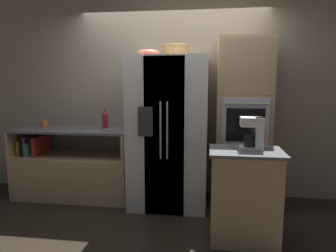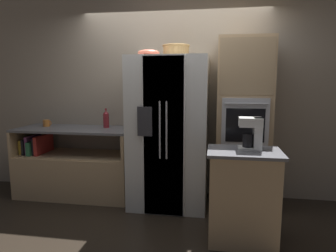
{
  "view_description": "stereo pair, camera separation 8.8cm",
  "coord_description": "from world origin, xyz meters",
  "px_view_note": "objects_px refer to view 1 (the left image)",
  "views": [
    {
      "loc": [
        0.49,
        -3.66,
        1.58
      ],
      "look_at": [
        -0.0,
        -0.06,
        1.03
      ],
      "focal_mm": 32.0,
      "sensor_mm": 36.0,
      "label": 1
    },
    {
      "loc": [
        0.58,
        -3.64,
        1.58
      ],
      "look_at": [
        -0.0,
        -0.06,
        1.03
      ],
      "focal_mm": 32.0,
      "sensor_mm": 36.0,
      "label": 2
    }
  ],
  "objects_px": {
    "wall_oven": "(242,124)",
    "refrigerator": "(169,132)",
    "wicker_basket": "(176,51)",
    "bottle_tall": "(105,119)",
    "mug": "(44,124)",
    "coffee_maker": "(254,132)",
    "fruit_bowl": "(149,53)"
  },
  "relations": [
    {
      "from": "wicker_basket",
      "to": "bottle_tall",
      "type": "distance_m",
      "value": 1.31
    },
    {
      "from": "fruit_bowl",
      "to": "mug",
      "type": "distance_m",
      "value": 1.8
    },
    {
      "from": "coffee_maker",
      "to": "wall_oven",
      "type": "bearing_deg",
      "value": 91.75
    },
    {
      "from": "refrigerator",
      "to": "bottle_tall",
      "type": "xyz_separation_m",
      "value": [
        -0.9,
        0.18,
        0.13
      ]
    },
    {
      "from": "refrigerator",
      "to": "coffee_maker",
      "type": "xyz_separation_m",
      "value": [
        0.93,
        -0.75,
        0.16
      ]
    },
    {
      "from": "refrigerator",
      "to": "wall_oven",
      "type": "bearing_deg",
      "value": 5.74
    },
    {
      "from": "refrigerator",
      "to": "fruit_bowl",
      "type": "height_order",
      "value": "fruit_bowl"
    },
    {
      "from": "mug",
      "to": "coffee_maker",
      "type": "height_order",
      "value": "coffee_maker"
    },
    {
      "from": "fruit_bowl",
      "to": "coffee_maker",
      "type": "distance_m",
      "value": 1.58
    },
    {
      "from": "bottle_tall",
      "to": "wall_oven",
      "type": "bearing_deg",
      "value": -2.75
    },
    {
      "from": "wall_oven",
      "to": "mug",
      "type": "relative_size",
      "value": 16.6
    },
    {
      "from": "coffee_maker",
      "to": "bottle_tall",
      "type": "bearing_deg",
      "value": 153.08
    },
    {
      "from": "fruit_bowl",
      "to": "bottle_tall",
      "type": "distance_m",
      "value": 1.1
    },
    {
      "from": "bottle_tall",
      "to": "mug",
      "type": "height_order",
      "value": "bottle_tall"
    },
    {
      "from": "refrigerator",
      "to": "wicker_basket",
      "type": "bearing_deg",
      "value": 55.69
    },
    {
      "from": "wall_oven",
      "to": "mug",
      "type": "xyz_separation_m",
      "value": [
        -2.67,
        0.06,
        -0.06
      ]
    },
    {
      "from": "coffee_maker",
      "to": "mug",
      "type": "bearing_deg",
      "value": 161.45
    },
    {
      "from": "wicker_basket",
      "to": "coffee_maker",
      "type": "height_order",
      "value": "wicker_basket"
    },
    {
      "from": "wall_oven",
      "to": "refrigerator",
      "type": "bearing_deg",
      "value": -174.26
    },
    {
      "from": "refrigerator",
      "to": "coffee_maker",
      "type": "height_order",
      "value": "refrigerator"
    },
    {
      "from": "refrigerator",
      "to": "wall_oven",
      "type": "xyz_separation_m",
      "value": [
        0.91,
        0.09,
        0.11
      ]
    },
    {
      "from": "bottle_tall",
      "to": "coffee_maker",
      "type": "height_order",
      "value": "coffee_maker"
    },
    {
      "from": "wall_oven",
      "to": "fruit_bowl",
      "type": "distance_m",
      "value": 1.44
    },
    {
      "from": "mug",
      "to": "coffee_maker",
      "type": "relative_size",
      "value": 0.4
    },
    {
      "from": "fruit_bowl",
      "to": "bottle_tall",
      "type": "relative_size",
      "value": 1.0
    },
    {
      "from": "wall_oven",
      "to": "coffee_maker",
      "type": "xyz_separation_m",
      "value": [
        0.03,
        -0.84,
        0.05
      ]
    },
    {
      "from": "bottle_tall",
      "to": "mug",
      "type": "distance_m",
      "value": 0.87
    },
    {
      "from": "mug",
      "to": "refrigerator",
      "type": "bearing_deg",
      "value": -5.01
    },
    {
      "from": "fruit_bowl",
      "to": "mug",
      "type": "relative_size",
      "value": 2.11
    },
    {
      "from": "fruit_bowl",
      "to": "refrigerator",
      "type": "bearing_deg",
      "value": 16.53
    },
    {
      "from": "refrigerator",
      "to": "bottle_tall",
      "type": "relative_size",
      "value": 7.05
    },
    {
      "from": "wicker_basket",
      "to": "bottle_tall",
      "type": "height_order",
      "value": "wicker_basket"
    }
  ]
}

